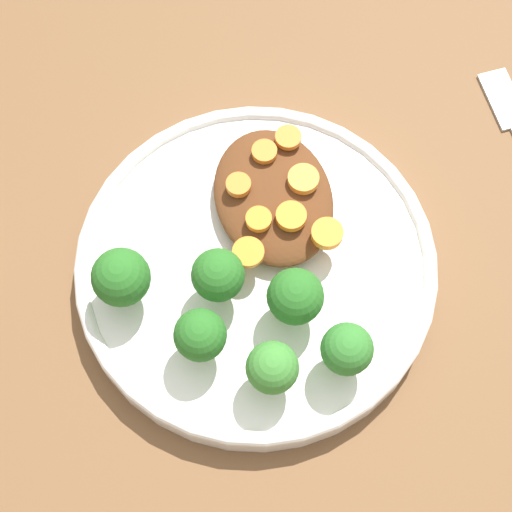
{
  "coord_description": "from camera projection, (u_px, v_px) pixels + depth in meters",
  "views": [
    {
      "loc": [
        -0.22,
        0.05,
        0.6
      ],
      "look_at": [
        0.0,
        0.0,
        0.04
      ],
      "focal_mm": 60.0,
      "sensor_mm": 36.0,
      "label": 1
    }
  ],
  "objects": [
    {
      "name": "ground_plane",
      "position": [
        256.0,
        274.0,
        0.64
      ],
      "size": [
        4.0,
        4.0,
        0.0
      ],
      "primitive_type": "plane",
      "color": "brown"
    },
    {
      "name": "plate",
      "position": [
        256.0,
        267.0,
        0.62
      ],
      "size": [
        0.26,
        0.26,
        0.03
      ],
      "color": "white",
      "rests_on": "ground_plane"
    },
    {
      "name": "stew_mound",
      "position": [
        273.0,
        197.0,
        0.63
      ],
      "size": [
        0.11,
        0.09,
        0.02
      ],
      "primitive_type": "ellipsoid",
      "color": "#5B3319",
      "rests_on": "plate"
    },
    {
      "name": "broccoli_floret_0",
      "position": [
        218.0,
        276.0,
        0.58
      ],
      "size": [
        0.04,
        0.04,
        0.05
      ],
      "color": "#7FA85B",
      "rests_on": "plate"
    },
    {
      "name": "broccoli_floret_1",
      "position": [
        295.0,
        297.0,
        0.58
      ],
      "size": [
        0.04,
        0.04,
        0.05
      ],
      "color": "#7FA85B",
      "rests_on": "plate"
    },
    {
      "name": "broccoli_floret_2",
      "position": [
        200.0,
        336.0,
        0.57
      ],
      "size": [
        0.04,
        0.04,
        0.05
      ],
      "color": "#7FA85B",
      "rests_on": "plate"
    },
    {
      "name": "broccoli_floret_3",
      "position": [
        121.0,
        275.0,
        0.58
      ],
      "size": [
        0.04,
        0.04,
        0.05
      ],
      "color": "#759E51",
      "rests_on": "plate"
    },
    {
      "name": "broccoli_floret_4",
      "position": [
        272.0,
        369.0,
        0.56
      ],
      "size": [
        0.04,
        0.04,
        0.05
      ],
      "color": "#759E51",
      "rests_on": "plate"
    },
    {
      "name": "broccoli_floret_5",
      "position": [
        347.0,
        350.0,
        0.56
      ],
      "size": [
        0.04,
        0.04,
        0.05
      ],
      "color": "#759E51",
      "rests_on": "plate"
    },
    {
      "name": "carrot_slice_0",
      "position": [
        248.0,
        249.0,
        0.59
      ],
      "size": [
        0.02,
        0.02,
        0.0
      ],
      "primitive_type": "cylinder",
      "color": "orange",
      "rests_on": "stew_mound"
    },
    {
      "name": "carrot_slice_1",
      "position": [
        232.0,
        186.0,
        0.61
      ],
      "size": [
        0.02,
        0.02,
        0.01
      ],
      "primitive_type": "cylinder",
      "color": "orange",
      "rests_on": "stew_mound"
    },
    {
      "name": "carrot_slice_2",
      "position": [
        291.0,
        216.0,
        0.6
      ],
      "size": [
        0.02,
        0.02,
        0.01
      ],
      "primitive_type": "cylinder",
      "color": "orange",
      "rests_on": "stew_mound"
    },
    {
      "name": "carrot_slice_3",
      "position": [
        303.0,
        179.0,
        0.61
      ],
      "size": [
        0.02,
        0.02,
        0.01
      ],
      "primitive_type": "cylinder",
      "color": "orange",
      "rests_on": "stew_mound"
    },
    {
      "name": "carrot_slice_4",
      "position": [
        264.0,
        152.0,
        0.62
      ],
      "size": [
        0.02,
        0.02,
        0.01
      ],
      "primitive_type": "cylinder",
      "color": "orange",
      "rests_on": "stew_mound"
    },
    {
      "name": "carrot_slice_5",
      "position": [
        288.0,
        137.0,
        0.63
      ],
      "size": [
        0.02,
        0.02,
        0.0
      ],
      "primitive_type": "cylinder",
      "color": "orange",
      "rests_on": "stew_mound"
    },
    {
      "name": "carrot_slice_6",
      "position": [
        326.0,
        231.0,
        0.6
      ],
      "size": [
        0.02,
        0.02,
        0.01
      ],
      "primitive_type": "cylinder",
      "color": "orange",
      "rests_on": "stew_mound"
    },
    {
      "name": "carrot_slice_7",
      "position": [
        259.0,
        219.0,
        0.6
      ],
      "size": [
        0.02,
        0.02,
        0.01
      ],
      "primitive_type": "cylinder",
      "color": "orange",
      "rests_on": "stew_mound"
    }
  ]
}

